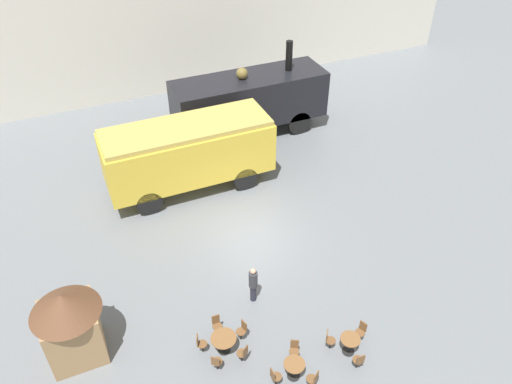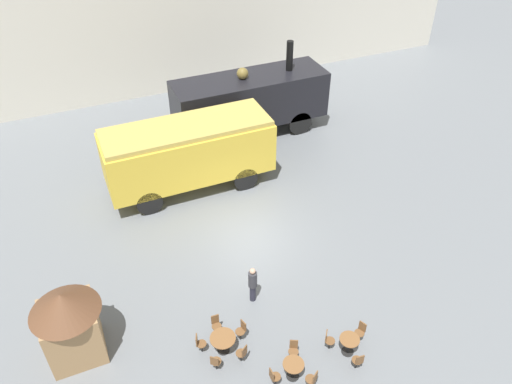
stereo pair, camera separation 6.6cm
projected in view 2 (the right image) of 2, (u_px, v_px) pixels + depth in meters
ground_plane at (251, 236)px, 22.44m from camera, size 80.00×80.00×0.00m
backdrop_wall at (155, 27)px, 30.87m from camera, size 44.00×0.15×9.00m
steam_locomotive at (250, 99)px, 28.21m from camera, size 8.70×2.71×5.20m
passenger_coach_vintage at (188, 150)px, 24.10m from camera, size 8.08×2.84×3.53m
cafe_table_near at (223, 340)px, 17.38m from camera, size 0.91×0.91×0.72m
cafe_table_mid at (349, 343)px, 17.35m from camera, size 0.71×0.71×0.75m
cafe_table_far at (293, 367)px, 16.60m from camera, size 0.73×0.73×0.72m
cafe_chair_0 at (215, 362)px, 16.79m from camera, size 0.40×0.41×0.87m
cafe_chair_1 at (243, 353)px, 17.07m from camera, size 0.40×0.40×0.87m
cafe_chair_2 at (242, 329)px, 17.83m from camera, size 0.39×0.37×0.87m
cafe_chair_3 at (216, 323)px, 18.03m from camera, size 0.36×0.36×0.87m
cafe_chair_4 at (199, 343)px, 17.39m from camera, size 0.39×0.37×0.87m
cafe_chair_5 at (361, 330)px, 17.79m from camera, size 0.40×0.38×0.87m
cafe_chair_6 at (328, 339)px, 17.50m from camera, size 0.40×0.40×0.87m
cafe_chair_7 at (358, 361)px, 16.82m from camera, size 0.36×0.37×0.87m
cafe_chair_8 at (313, 379)px, 16.29m from camera, size 0.39×0.40×0.87m
cafe_chair_9 at (294, 349)px, 17.20m from camera, size 0.39×0.40×0.87m
cafe_chair_10 at (274, 376)px, 16.36m from camera, size 0.36×0.36×0.87m
visitor_person at (253, 283)px, 19.00m from camera, size 0.34×0.34×1.71m
ticket_kiosk at (69, 321)px, 16.68m from camera, size 2.34×2.34×3.00m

